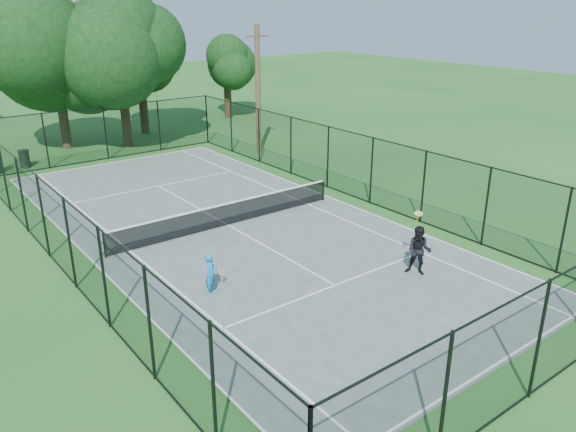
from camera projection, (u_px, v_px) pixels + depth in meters
ground at (228, 227)px, 22.44m from camera, size 120.00×120.00×0.00m
tennis_court at (228, 226)px, 22.43m from camera, size 11.00×24.00×0.06m
tennis_net at (228, 213)px, 22.24m from camera, size 10.08×0.08×0.95m
fence at (227, 191)px, 21.91m from camera, size 13.10×26.10×3.00m
tree_near_left at (55, 61)px, 32.65m from camera, size 6.47×6.47×8.44m
tree_near_mid at (119, 59)px, 32.94m from camera, size 6.56×6.56×8.58m
tree_near_right at (139, 61)px, 36.70m from camera, size 5.47×5.47×7.55m
tree_far_right at (227, 72)px, 42.32m from camera, size 4.23×4.23×5.59m
trash_bin_right at (24, 159)px, 30.26m from camera, size 0.58×0.58×0.96m
utility_pole at (258, 89)px, 32.16m from camera, size 1.40×0.30×7.28m
player_blue at (211, 274)px, 16.95m from camera, size 0.87×0.55×1.33m
player_black at (419, 251)px, 18.14m from camera, size 0.95×1.17×2.02m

